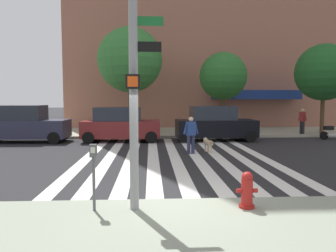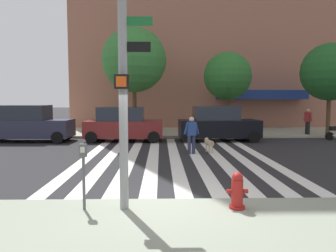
{
  "view_description": "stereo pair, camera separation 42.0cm",
  "coord_description": "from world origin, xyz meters",
  "px_view_note": "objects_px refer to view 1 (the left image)",
  "views": [
    {
      "loc": [
        -0.43,
        -7.2,
        2.41
      ],
      "look_at": [
        0.29,
        6.12,
        1.3
      ],
      "focal_mm": 34.64,
      "sensor_mm": 36.0,
      "label": 1
    },
    {
      "loc": [
        -0.01,
        -7.21,
        2.41
      ],
      "look_at": [
        0.29,
        6.12,
        1.3
      ],
      "focal_mm": 34.64,
      "sensor_mm": 36.0,
      "label": 2
    }
  ],
  "objects_px": {
    "parked_car_near_curb": "(23,125)",
    "parked_car_third_in_line": "(215,124)",
    "parking_meter_curbside": "(94,168)",
    "parked_car_behind_first": "(120,125)",
    "street_tree_nearest": "(130,60)",
    "street_tree_further": "(324,72)",
    "fire_hydrant": "(247,190)",
    "pedestrian_dog_walker": "(191,133)",
    "parked_scooter": "(333,131)",
    "pedestrian_bystander": "(302,120)",
    "dog_on_leash": "(208,143)",
    "street_tree_middle": "(223,76)",
    "traffic_light_pole": "(133,43)"
  },
  "relations": [
    {
      "from": "parked_car_behind_first",
      "to": "street_tree_further",
      "type": "height_order",
      "value": "street_tree_further"
    },
    {
      "from": "parked_car_near_curb",
      "to": "parked_car_third_in_line",
      "type": "height_order",
      "value": "parked_car_near_curb"
    },
    {
      "from": "fire_hydrant",
      "to": "pedestrian_dog_walker",
      "type": "height_order",
      "value": "pedestrian_dog_walker"
    },
    {
      "from": "pedestrian_dog_walker",
      "to": "fire_hydrant",
      "type": "bearing_deg",
      "value": -88.24
    },
    {
      "from": "dog_on_leash",
      "to": "street_tree_further",
      "type": "bearing_deg",
      "value": 35.82
    },
    {
      "from": "parked_car_third_in_line",
      "to": "street_tree_nearest",
      "type": "height_order",
      "value": "street_tree_nearest"
    },
    {
      "from": "street_tree_nearest",
      "to": "pedestrian_dog_walker",
      "type": "relative_size",
      "value": 4.29
    },
    {
      "from": "street_tree_nearest",
      "to": "parked_car_behind_first",
      "type": "bearing_deg",
      "value": -95.81
    },
    {
      "from": "parking_meter_curbside",
      "to": "parked_car_behind_first",
      "type": "bearing_deg",
      "value": 92.73
    },
    {
      "from": "traffic_light_pole",
      "to": "pedestrian_bystander",
      "type": "distance_m",
      "value": 17.43
    },
    {
      "from": "parked_car_behind_first",
      "to": "parked_car_third_in_line",
      "type": "height_order",
      "value": "parked_car_third_in_line"
    },
    {
      "from": "parked_car_behind_first",
      "to": "parking_meter_curbside",
      "type": "bearing_deg",
      "value": -87.27
    },
    {
      "from": "fire_hydrant",
      "to": "pedestrian_bystander",
      "type": "bearing_deg",
      "value": 60.67
    },
    {
      "from": "parking_meter_curbside",
      "to": "pedestrian_bystander",
      "type": "relative_size",
      "value": 0.83
    },
    {
      "from": "parking_meter_curbside",
      "to": "parked_car_behind_first",
      "type": "xyz_separation_m",
      "value": [
        -0.57,
        11.95,
        -0.08
      ]
    },
    {
      "from": "parked_car_behind_first",
      "to": "parked_scooter",
      "type": "height_order",
      "value": "parked_car_behind_first"
    },
    {
      "from": "fire_hydrant",
      "to": "street_tree_nearest",
      "type": "xyz_separation_m",
      "value": [
        -3.36,
        15.49,
        4.49
      ]
    },
    {
      "from": "parked_car_near_curb",
      "to": "parked_car_third_in_line",
      "type": "distance_m",
      "value": 10.85
    },
    {
      "from": "parked_car_near_curb",
      "to": "traffic_light_pole",
      "type": "bearing_deg",
      "value": -60.33
    },
    {
      "from": "parked_car_third_in_line",
      "to": "dog_on_leash",
      "type": "height_order",
      "value": "parked_car_third_in_line"
    },
    {
      "from": "parking_meter_curbside",
      "to": "street_tree_nearest",
      "type": "relative_size",
      "value": 0.19
    },
    {
      "from": "parked_car_near_curb",
      "to": "pedestrian_dog_walker",
      "type": "distance_m",
      "value": 9.93
    },
    {
      "from": "pedestrian_dog_walker",
      "to": "dog_on_leash",
      "type": "height_order",
      "value": "pedestrian_dog_walker"
    },
    {
      "from": "fire_hydrant",
      "to": "dog_on_leash",
      "type": "bearing_deg",
      "value": 85.77
    },
    {
      "from": "parked_car_near_curb",
      "to": "street_tree_nearest",
      "type": "bearing_deg",
      "value": 31.44
    },
    {
      "from": "street_tree_middle",
      "to": "pedestrian_bystander",
      "type": "relative_size",
      "value": 3.31
    },
    {
      "from": "parked_car_behind_first",
      "to": "dog_on_leash",
      "type": "xyz_separation_m",
      "value": [
        4.31,
        -4.03,
        -0.51
      ]
    },
    {
      "from": "parked_car_behind_first",
      "to": "parked_car_third_in_line",
      "type": "relative_size",
      "value": 0.95
    },
    {
      "from": "street_tree_middle",
      "to": "pedestrian_bystander",
      "type": "height_order",
      "value": "street_tree_middle"
    },
    {
      "from": "parked_car_near_curb",
      "to": "pedestrian_dog_walker",
      "type": "relative_size",
      "value": 2.96
    },
    {
      "from": "fire_hydrant",
      "to": "street_tree_middle",
      "type": "distance_m",
      "value": 16.06
    },
    {
      "from": "parked_car_behind_first",
      "to": "dog_on_leash",
      "type": "bearing_deg",
      "value": -43.09
    },
    {
      "from": "fire_hydrant",
      "to": "parked_scooter",
      "type": "bearing_deg",
      "value": 53.83
    },
    {
      "from": "fire_hydrant",
      "to": "parked_car_near_curb",
      "type": "distance_m",
      "value": 15.06
    },
    {
      "from": "parked_car_behind_first",
      "to": "pedestrian_bystander",
      "type": "distance_m",
      "value": 11.73
    },
    {
      "from": "parked_car_third_in_line",
      "to": "pedestrian_dog_walker",
      "type": "relative_size",
      "value": 2.8
    },
    {
      "from": "pedestrian_bystander",
      "to": "street_tree_further",
      "type": "bearing_deg",
      "value": 10.0
    },
    {
      "from": "street_tree_nearest",
      "to": "street_tree_further",
      "type": "distance_m",
      "value": 12.74
    },
    {
      "from": "parking_meter_curbside",
      "to": "street_tree_nearest",
      "type": "xyz_separation_m",
      "value": [
        -0.21,
        15.49,
        3.98
      ]
    },
    {
      "from": "parked_car_near_curb",
      "to": "parked_car_behind_first",
      "type": "xyz_separation_m",
      "value": [
        5.42,
        -0.0,
        -0.03
      ]
    },
    {
      "from": "fire_hydrant",
      "to": "street_tree_middle",
      "type": "xyz_separation_m",
      "value": [
        2.92,
        15.41,
        3.43
      ]
    },
    {
      "from": "parking_meter_curbside",
      "to": "street_tree_nearest",
      "type": "height_order",
      "value": "street_tree_nearest"
    },
    {
      "from": "street_tree_nearest",
      "to": "dog_on_leash",
      "type": "xyz_separation_m",
      "value": [
        3.95,
        -7.57,
        -4.57
      ]
    },
    {
      "from": "parked_car_near_curb",
      "to": "parked_scooter",
      "type": "distance_m",
      "value": 18.07
    },
    {
      "from": "traffic_light_pole",
      "to": "dog_on_leash",
      "type": "xyz_separation_m",
      "value": [
        2.91,
        7.93,
        -3.08
      ]
    },
    {
      "from": "parked_car_behind_first",
      "to": "street_tree_middle",
      "type": "bearing_deg",
      "value": 27.51
    },
    {
      "from": "parked_car_near_curb",
      "to": "pedestrian_bystander",
      "type": "height_order",
      "value": "parked_car_near_curb"
    },
    {
      "from": "street_tree_further",
      "to": "pedestrian_bystander",
      "type": "bearing_deg",
      "value": -170.0
    },
    {
      "from": "fire_hydrant",
      "to": "pedestrian_bystander",
      "type": "relative_size",
      "value": 0.47
    },
    {
      "from": "parking_meter_curbside",
      "to": "street_tree_middle",
      "type": "relative_size",
      "value": 0.25
    }
  ]
}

